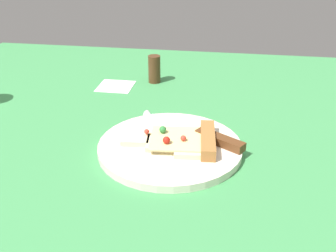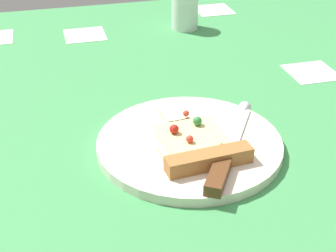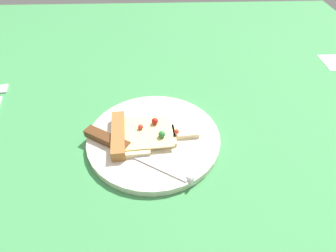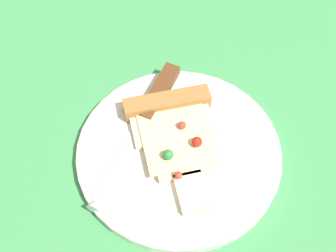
# 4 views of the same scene
# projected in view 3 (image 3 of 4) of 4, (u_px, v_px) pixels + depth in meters

# --- Properties ---
(ground_plane) EXTENTS (1.46, 1.46, 0.03)m
(ground_plane) POSITION_uv_depth(u_px,v_px,m) (148.00, 123.00, 0.64)
(ground_plane) COLOR #3D8C4C
(ground_plane) RESTS_ON ground
(plate) EXTENTS (0.27, 0.27, 0.01)m
(plate) POSITION_uv_depth(u_px,v_px,m) (154.00, 138.00, 0.58)
(plate) COLOR silver
(plate) RESTS_ON ground_plane
(pizza_slice) EXTENTS (0.12, 0.18, 0.03)m
(pizza_slice) POSITION_uv_depth(u_px,v_px,m) (141.00, 134.00, 0.56)
(pizza_slice) COLOR beige
(pizza_slice) RESTS_ON plate
(knife) EXTENTS (0.14, 0.21, 0.02)m
(knife) POSITION_uv_depth(u_px,v_px,m) (126.00, 148.00, 0.54)
(knife) COLOR silver
(knife) RESTS_ON plate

